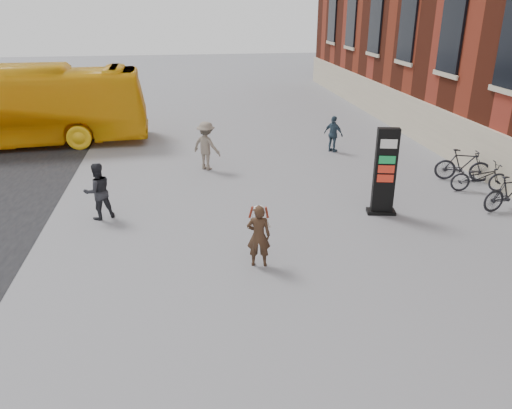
{
  "coord_description": "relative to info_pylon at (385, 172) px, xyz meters",
  "views": [
    {
      "loc": [
        -0.98,
        -10.93,
        5.9
      ],
      "look_at": [
        0.72,
        0.48,
        1.16
      ],
      "focal_mm": 35.0,
      "sensor_mm": 36.0,
      "label": 1
    }
  ],
  "objects": [
    {
      "name": "pedestrian_c",
      "position": [
        0.45,
        6.53,
        -0.54
      ],
      "size": [
        0.85,
        0.91,
        1.5
      ],
      "primitive_type": "imported",
      "rotation": [
        0.0,
        0.0,
        2.27
      ],
      "color": "#31485A",
      "rests_on": "ground"
    },
    {
      "name": "bike_7",
      "position": [
        3.88,
        2.36,
        -0.73
      ],
      "size": [
        1.94,
        1.18,
        1.13
      ],
      "primitive_type": "imported",
      "rotation": [
        0.0,
        0.0,
        1.2
      ],
      "color": "black",
      "rests_on": "ground"
    },
    {
      "name": "bike_5",
      "position": [
        3.88,
        -0.34,
        -0.74
      ],
      "size": [
        1.9,
        0.77,
        1.11
      ],
      "primitive_type": "imported",
      "rotation": [
        0.0,
        0.0,
        1.71
      ],
      "color": "black",
      "rests_on": "ground"
    },
    {
      "name": "ground",
      "position": [
        -4.72,
        -2.05,
        -1.29
      ],
      "size": [
        100.0,
        100.0,
        0.0
      ],
      "primitive_type": "plane",
      "color": "#9E9EA3"
    },
    {
      "name": "bike_6",
      "position": [
        3.88,
        1.29,
        -0.8
      ],
      "size": [
        1.96,
        0.96,
        0.99
      ],
      "primitive_type": "imported",
      "rotation": [
        0.0,
        0.0,
        1.4
      ],
      "color": "black",
      "rests_on": "ground"
    },
    {
      "name": "bus",
      "position": [
        -13.31,
        9.57,
        0.39
      ],
      "size": [
        12.18,
        3.34,
        3.36
      ],
      "primitive_type": "imported",
      "rotation": [
        0.0,
        0.0,
        1.61
      ],
      "color": "yellow",
      "rests_on": "road"
    },
    {
      "name": "info_pylon",
      "position": [
        0.0,
        0.0,
        0.0
      ],
      "size": [
        0.89,
        0.57,
        2.58
      ],
      "rotation": [
        0.0,
        0.0,
        -0.21
      ],
      "color": "black",
      "rests_on": "ground"
    },
    {
      "name": "woman",
      "position": [
        -4.09,
        -2.56,
        -0.5
      ],
      "size": [
        0.65,
        0.61,
        1.55
      ],
      "rotation": [
        0.0,
        0.0,
        2.96
      ],
      "color": "#3A2719",
      "rests_on": "ground"
    },
    {
      "name": "pedestrian_b",
      "position": [
        -4.89,
        4.98,
        -0.39
      ],
      "size": [
        1.32,
        1.26,
        1.8
      ],
      "primitive_type": "imported",
      "rotation": [
        0.0,
        0.0,
        2.44
      ],
      "color": "gray",
      "rests_on": "ground"
    },
    {
      "name": "pedestrian_a",
      "position": [
        -8.21,
        0.86,
        -0.46
      ],
      "size": [
        1.0,
        0.92,
        1.67
      ],
      "primitive_type": "imported",
      "rotation": [
        0.0,
        0.0,
        3.59
      ],
      "color": "#26262B",
      "rests_on": "ground"
    }
  ]
}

